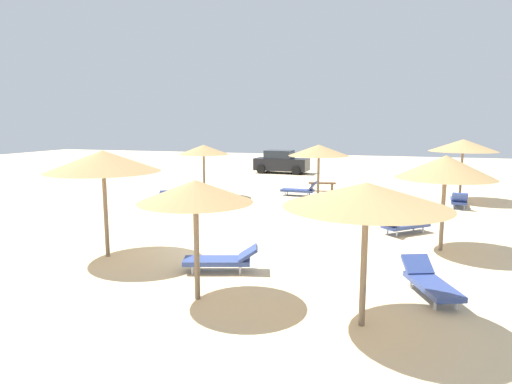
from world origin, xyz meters
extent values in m
plane|color=beige|center=(0.00, 0.00, 0.00)|extent=(80.00, 80.00, 0.00)
cylinder|color=#75604C|center=(1.47, 8.32, 1.16)|extent=(0.12, 0.12, 2.32)
cone|color=tan|center=(1.47, 8.32, 2.49)|extent=(2.90, 2.90, 0.53)
cylinder|color=#75604C|center=(-4.36, 8.01, 1.14)|extent=(0.12, 0.12, 2.29)
cone|color=tan|center=(-4.36, 8.01, 2.43)|extent=(2.60, 2.60, 0.49)
cylinder|color=#75604C|center=(6.37, 1.16, 1.14)|extent=(0.12, 0.12, 2.28)
cone|color=tan|center=(6.37, 1.16, 2.51)|extent=(2.84, 2.84, 0.68)
cylinder|color=#75604C|center=(0.99, -4.42, 1.12)|extent=(0.12, 0.12, 2.24)
cone|color=tan|center=(0.99, -4.42, 2.37)|extent=(2.44, 2.44, 0.47)
cylinder|color=#75604C|center=(8.06, 10.71, 1.26)|extent=(0.12, 0.12, 2.51)
cone|color=tan|center=(8.06, 10.71, 2.70)|extent=(3.19, 3.19, 0.58)
torus|color=red|center=(8.28, 10.71, 1.36)|extent=(0.71, 0.19, 0.70)
cylinder|color=#75604C|center=(4.49, -4.66, 1.19)|extent=(0.12, 0.12, 2.38)
cone|color=tan|center=(4.49, -4.66, 2.50)|extent=(3.04, 3.04, 0.45)
cylinder|color=#75604C|center=(-2.78, -2.34, 1.27)|extent=(0.12, 0.12, 2.54)
cone|color=tan|center=(-2.78, -2.34, 2.74)|extent=(3.16, 3.16, 0.60)
cube|color=#33478C|center=(0.16, 9.74, 0.28)|extent=(1.72, 0.69, 0.12)
cube|color=#33478C|center=(0.96, 9.72, 0.55)|extent=(0.43, 0.65, 0.47)
cylinder|color=silver|center=(0.76, 9.95, 0.11)|extent=(0.06, 0.06, 0.22)
cylinder|color=silver|center=(0.75, 9.51, 0.11)|extent=(0.06, 0.06, 0.22)
cylinder|color=silver|center=(-0.44, 9.98, 0.11)|extent=(0.06, 0.06, 0.22)
cylinder|color=silver|center=(-0.45, 9.54, 0.11)|extent=(0.06, 0.06, 0.22)
cube|color=#33478C|center=(-5.54, 6.12, 0.28)|extent=(1.44, 1.78, 0.12)
cube|color=#33478C|center=(-5.12, 5.44, 0.51)|extent=(0.80, 0.75, 0.40)
cylinder|color=silver|center=(-5.03, 5.73, 0.11)|extent=(0.06, 0.06, 0.22)
cylinder|color=silver|center=(-5.41, 5.50, 0.11)|extent=(0.06, 0.06, 0.22)
cylinder|color=silver|center=(-5.67, 6.75, 0.11)|extent=(0.06, 0.06, 0.22)
cylinder|color=silver|center=(-6.04, 6.52, 0.11)|extent=(0.06, 0.06, 0.22)
cube|color=#33478C|center=(5.41, 3.02, 0.28)|extent=(1.67, 1.64, 0.12)
cube|color=#33478C|center=(4.83, 2.47, 0.54)|extent=(0.76, 0.77, 0.45)
cylinder|color=silver|center=(5.13, 2.45, 0.11)|extent=(0.06, 0.06, 0.22)
cylinder|color=silver|center=(4.82, 2.77, 0.11)|extent=(0.06, 0.06, 0.22)
cylinder|color=silver|center=(5.99, 3.28, 0.11)|extent=(0.06, 0.06, 0.22)
cylinder|color=silver|center=(5.69, 3.59, 0.11)|extent=(0.06, 0.06, 0.22)
cube|color=#33478C|center=(0.70, -2.62, 0.28)|extent=(1.81, 1.12, 0.12)
cube|color=#33478C|center=(1.47, -2.38, 0.49)|extent=(0.68, 0.76, 0.36)
cylinder|color=silver|center=(1.21, -2.23, 0.11)|extent=(0.06, 0.06, 0.22)
cylinder|color=silver|center=(1.34, -2.65, 0.11)|extent=(0.06, 0.06, 0.22)
cylinder|color=silver|center=(0.07, -2.59, 0.11)|extent=(0.06, 0.06, 0.22)
cylinder|color=silver|center=(0.20, -3.01, 0.11)|extent=(0.06, 0.06, 0.22)
cube|color=#33478C|center=(7.79, 8.94, 0.28)|extent=(0.76, 1.74, 0.12)
cube|color=#33478C|center=(7.73, 8.14, 0.55)|extent=(0.67, 0.46, 0.47)
cylinder|color=silver|center=(7.96, 8.33, 0.11)|extent=(0.06, 0.06, 0.22)
cylinder|color=silver|center=(7.52, 8.36, 0.11)|extent=(0.06, 0.06, 0.22)
cylinder|color=silver|center=(8.05, 9.52, 0.11)|extent=(0.06, 0.06, 0.22)
cylinder|color=silver|center=(7.61, 9.55, 0.11)|extent=(0.06, 0.06, 0.22)
cube|color=#33478C|center=(5.86, -2.85, 0.28)|extent=(1.22, 1.82, 0.12)
cube|color=#33478C|center=(5.57, -2.11, 0.50)|extent=(0.78, 0.69, 0.39)
cylinder|color=silver|center=(5.44, -2.37, 0.11)|extent=(0.06, 0.06, 0.22)
cylinder|color=silver|center=(5.84, -2.21, 0.11)|extent=(0.06, 0.06, 0.22)
cylinder|color=silver|center=(5.88, -3.49, 0.11)|extent=(0.06, 0.06, 0.22)
cylinder|color=silver|center=(6.29, -3.33, 0.11)|extent=(0.06, 0.06, 0.22)
cube|color=brown|center=(1.12, 11.79, 0.45)|extent=(1.54, 0.64, 0.08)
cube|color=brown|center=(0.58, 11.70, 0.21)|extent=(0.18, 0.37, 0.41)
cube|color=brown|center=(1.67, 11.87, 0.21)|extent=(0.18, 0.37, 0.41)
cube|color=black|center=(-3.21, 19.78, 0.67)|extent=(4.07, 1.87, 0.90)
cube|color=#262D38|center=(-3.41, 19.79, 1.42)|extent=(2.06, 1.64, 0.60)
cylinder|color=black|center=(-1.82, 20.60, 0.32)|extent=(0.65, 0.25, 0.64)
cylinder|color=black|center=(-1.90, 18.84, 0.32)|extent=(0.65, 0.25, 0.64)
cylinder|color=black|center=(-4.52, 20.72, 0.32)|extent=(0.65, 0.25, 0.64)
cylinder|color=black|center=(-4.60, 18.96, 0.32)|extent=(0.65, 0.25, 0.64)
camera|label=1|loc=(4.95, -12.84, 3.80)|focal=31.29mm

